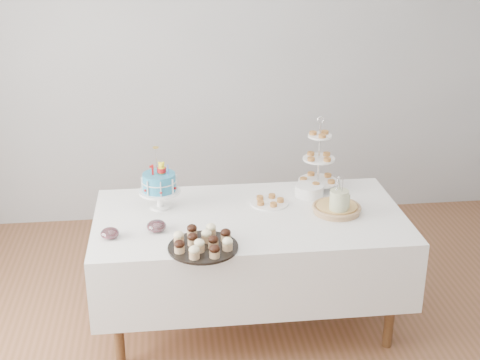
{
  "coord_description": "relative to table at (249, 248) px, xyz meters",
  "views": [
    {
      "loc": [
        -0.49,
        -3.42,
        2.53
      ],
      "look_at": [
        -0.06,
        0.3,
        1.01
      ],
      "focal_mm": 50.0,
      "sensor_mm": 36.0,
      "label": 1
    }
  ],
  "objects": [
    {
      "name": "plate_stack",
      "position": [
        0.43,
        0.26,
        0.26
      ],
      "size": [
        0.19,
        0.19,
        0.07
      ],
      "color": "white",
      "rests_on": "table"
    },
    {
      "name": "birthday_cake",
      "position": [
        -0.55,
        0.17,
        0.34
      ],
      "size": [
        0.26,
        0.26,
        0.4
      ],
      "rotation": [
        0.0,
        0.0,
        0.09
      ],
      "color": "white",
      "rests_on": "table"
    },
    {
      "name": "cupcake_tray",
      "position": [
        -0.32,
        -0.4,
        0.27
      ],
      "size": [
        0.4,
        0.4,
        0.09
      ],
      "color": "black",
      "rests_on": "table"
    },
    {
      "name": "jam_bowl_a",
      "position": [
        -0.84,
        -0.21,
        0.26
      ],
      "size": [
        0.11,
        0.11,
        0.06
      ],
      "color": "silver",
      "rests_on": "table"
    },
    {
      "name": "jam_bowl_b",
      "position": [
        -0.57,
        -0.15,
        0.26
      ],
      "size": [
        0.12,
        0.12,
        0.07
      ],
      "color": "silver",
      "rests_on": "table"
    },
    {
      "name": "table",
      "position": [
        0.0,
        0.0,
        0.0
      ],
      "size": [
        1.92,
        1.02,
        0.77
      ],
      "color": "white",
      "rests_on": "floor"
    },
    {
      "name": "tiered_stand",
      "position": [
        0.51,
        0.37,
        0.44
      ],
      "size": [
        0.26,
        0.26,
        0.51
      ],
      "color": "silver",
      "rests_on": "table"
    },
    {
      "name": "walls",
      "position": [
        0.0,
        -0.3,
        0.81
      ],
      "size": [
        5.04,
        4.04,
        2.7
      ],
      "color": "#A3A5A8",
      "rests_on": "floor"
    },
    {
      "name": "pastry_plate",
      "position": [
        0.15,
        0.16,
        0.24
      ],
      "size": [
        0.25,
        0.25,
        0.04
      ],
      "color": "white",
      "rests_on": "table"
    },
    {
      "name": "pie",
      "position": [
        0.55,
        -0.02,
        0.25
      ],
      "size": [
        0.31,
        0.31,
        0.05
      ],
      "color": "tan",
      "rests_on": "table"
    },
    {
      "name": "utensil_pitcher",
      "position": [
        0.54,
        -0.08,
        0.32
      ],
      "size": [
        0.12,
        0.12,
        0.26
      ],
      "rotation": [
        0.0,
        0.0,
        -0.17
      ],
      "color": "beige",
      "rests_on": "table"
    },
    {
      "name": "floor",
      "position": [
        0.0,
        -0.3,
        -0.54
      ],
      "size": [
        5.0,
        5.0,
        0.0
      ],
      "primitive_type": "plane",
      "color": "brown",
      "rests_on": "ground"
    }
  ]
}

